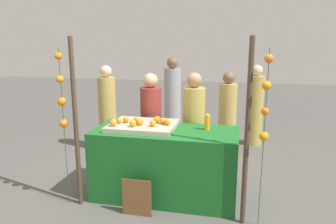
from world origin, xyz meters
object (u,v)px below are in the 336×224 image
juice_bottle (207,122)px  chalkboard_sign (137,198)px  stall_counter (165,163)px  orange_1 (157,119)px  vendor_right (194,131)px  vendor_left (151,129)px  orange_0 (113,123)px

juice_bottle → chalkboard_sign: juice_bottle is taller
stall_counter → juice_bottle: 0.76m
orange_1 → vendor_right: 0.70m
vendor_left → orange_0: bearing=-108.2°
orange_1 → juice_bottle: 0.65m
orange_0 → juice_bottle: juice_bottle is taller
vendor_right → orange_0: bearing=-138.9°
orange_0 → vendor_left: (0.26, 0.81, -0.28)m
orange_0 → orange_1: 0.57m
stall_counter → vendor_right: vendor_right is taller
stall_counter → chalkboard_sign: bearing=-111.1°
orange_0 → vendor_left: 0.89m
stall_counter → orange_0: 0.86m
orange_1 → vendor_right: bearing=50.2°
orange_0 → vendor_left: size_ratio=0.06×
stall_counter → vendor_left: vendor_left is taller
juice_bottle → orange_0: bearing=-165.5°
orange_1 → vendor_left: size_ratio=0.06×
orange_1 → chalkboard_sign: (-0.08, -0.67, -0.79)m
chalkboard_sign → vendor_right: vendor_right is taller
stall_counter → vendor_left: 0.77m
juice_bottle → vendor_left: vendor_left is taller
orange_1 → chalkboard_sign: 1.03m
orange_0 → vendor_right: bearing=41.1°
juice_bottle → vendor_right: vendor_right is taller
stall_counter → chalkboard_sign: (-0.21, -0.56, -0.23)m
vendor_right → chalkboard_sign: bearing=-112.8°
vendor_left → vendor_right: 0.64m
juice_bottle → orange_1: bearing=-179.5°
juice_bottle → vendor_right: 0.61m
stall_counter → orange_1: size_ratio=21.19×
orange_1 → vendor_left: 0.63m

